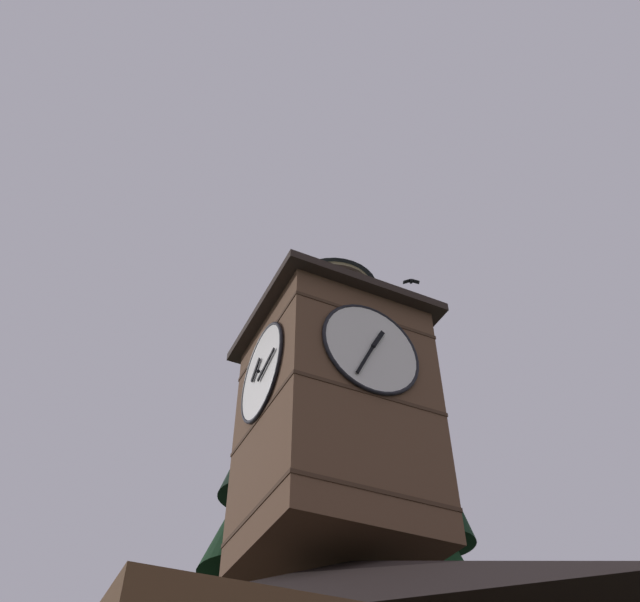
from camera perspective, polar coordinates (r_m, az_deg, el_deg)
name	(u,v)px	position (r m, az deg, el deg)	size (l,w,h in m)	color
clock_tower	(334,405)	(17.82, 1.19, -8.91)	(4.80, 4.80, 9.77)	brown
flying_bird_high	(411,281)	(28.05, 7.82, 1.67)	(0.71, 0.46, 0.15)	black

